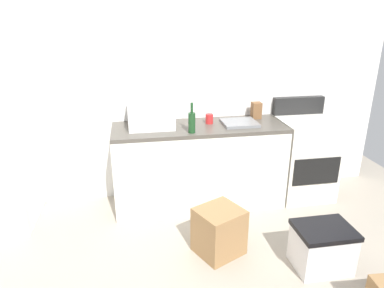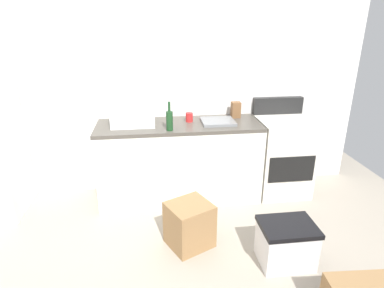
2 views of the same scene
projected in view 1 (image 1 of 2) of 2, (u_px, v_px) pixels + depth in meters
name	position (u px, v px, depth m)	size (l,w,h in m)	color
ground_plane	(190.00, 279.00, 2.81)	(6.00, 6.00, 0.00)	#9E9384
wall_back	(166.00, 82.00, 3.78)	(5.00, 0.10, 2.60)	silver
kitchen_counter	(199.00, 165.00, 3.81)	(1.80, 0.60, 0.90)	silver
stove_oven	(303.00, 156.00, 4.00)	(0.60, 0.61, 1.10)	silver
microwave	(151.00, 115.00, 3.56)	(0.46, 0.34, 0.27)	white
sink_basin	(240.00, 123.00, 3.70)	(0.36, 0.32, 0.03)	slate
wine_bottle	(192.00, 122.00, 3.40)	(0.07, 0.07, 0.30)	#193F1E
coffee_mug	(209.00, 119.00, 3.71)	(0.08, 0.08, 0.10)	red
knife_block	(256.00, 110.00, 3.88)	(0.10, 0.10, 0.18)	brown
cardboard_box_medium	(219.00, 231.00, 3.06)	(0.37, 0.34, 0.42)	olive
storage_bin	(322.00, 247.00, 2.88)	(0.46, 0.36, 0.38)	silver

